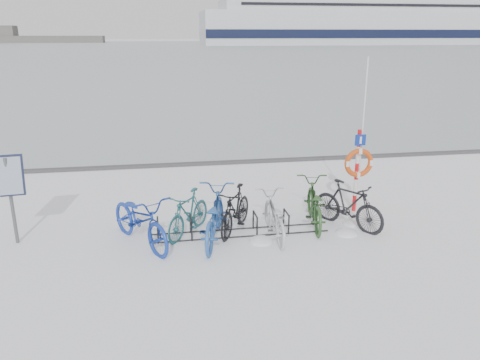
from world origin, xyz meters
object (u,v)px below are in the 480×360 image
Objects in this scene: cruise_ferry at (380,11)px; lifebuoy_station at (359,163)px; bike_rack at (239,226)px; info_board at (8,181)px.

lifebuoy_station is at bearing -115.36° from cruise_ferry.
bike_rack is 211.26m from cruise_ferry.
info_board reaches higher than bike_rack.
bike_rack is at bearing -164.57° from lifebuoy_station.
cruise_ferry is at bearing 56.38° from info_board.
lifebuoy_station reaches higher than bike_rack.
cruise_ferry reaches higher than lifebuoy_station.
lifebuoy_station is (3.10, 0.86, 1.10)m from bike_rack.
cruise_ferry is at bearing 64.64° from lifebuoy_station.
info_board is at bearing -175.94° from lifebuoy_station.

